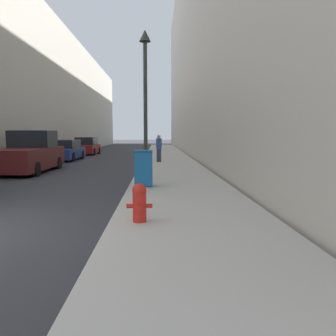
{
  "coord_description": "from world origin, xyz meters",
  "views": [
    {
      "loc": [
        4.21,
        -5.63,
        1.87
      ],
      "look_at": [
        4.92,
        16.36,
        -0.42
      ],
      "focal_mm": 35.0,
      "sensor_mm": 36.0,
      "label": 1
    }
  ],
  "objects_px": {
    "parked_sedan_far": "(87,147)",
    "parked_sedan_near": "(66,151)",
    "pickup_truck": "(28,155)",
    "lamppost": "(145,86)",
    "fire_hydrant": "(139,202)",
    "trash_bin": "(144,168)",
    "pedestrian_on_sidewalk": "(159,148)"
  },
  "relations": [
    {
      "from": "lamppost",
      "to": "trash_bin",
      "type": "bearing_deg",
      "value": -89.4
    },
    {
      "from": "pickup_truck",
      "to": "parked_sedan_far",
      "type": "relative_size",
      "value": 1.26
    },
    {
      "from": "fire_hydrant",
      "to": "parked_sedan_far",
      "type": "height_order",
      "value": "parked_sedan_far"
    },
    {
      "from": "fire_hydrant",
      "to": "pickup_truck",
      "type": "distance_m",
      "value": 11.7
    },
    {
      "from": "fire_hydrant",
      "to": "lamppost",
      "type": "distance_m",
      "value": 8.16
    },
    {
      "from": "parked_sedan_far",
      "to": "pedestrian_on_sidewalk",
      "type": "bearing_deg",
      "value": -55.93
    },
    {
      "from": "pickup_truck",
      "to": "parked_sedan_far",
      "type": "distance_m",
      "value": 13.64
    },
    {
      "from": "trash_bin",
      "to": "pedestrian_on_sidewalk",
      "type": "bearing_deg",
      "value": 86.71
    },
    {
      "from": "trash_bin",
      "to": "lamppost",
      "type": "bearing_deg",
      "value": 90.6
    },
    {
      "from": "lamppost",
      "to": "parked_sedan_far",
      "type": "height_order",
      "value": "lamppost"
    },
    {
      "from": "lamppost",
      "to": "parked_sedan_near",
      "type": "distance_m",
      "value": 11.93
    },
    {
      "from": "fire_hydrant",
      "to": "pickup_truck",
      "type": "bearing_deg",
      "value": 121.16
    },
    {
      "from": "lamppost",
      "to": "pedestrian_on_sidewalk",
      "type": "relative_size",
      "value": 3.54
    },
    {
      "from": "trash_bin",
      "to": "pickup_truck",
      "type": "bearing_deg",
      "value": 136.97
    },
    {
      "from": "lamppost",
      "to": "pickup_truck",
      "type": "bearing_deg",
      "value": 156.77
    },
    {
      "from": "lamppost",
      "to": "pedestrian_on_sidewalk",
      "type": "bearing_deg",
      "value": 84.91
    },
    {
      "from": "parked_sedan_far",
      "to": "lamppost",
      "type": "bearing_deg",
      "value": -69.82
    },
    {
      "from": "trash_bin",
      "to": "pedestrian_on_sidewalk",
      "type": "height_order",
      "value": "pedestrian_on_sidewalk"
    },
    {
      "from": "trash_bin",
      "to": "pickup_truck",
      "type": "xyz_separation_m",
      "value": [
        -5.95,
        5.55,
        0.1
      ]
    },
    {
      "from": "lamppost",
      "to": "parked_sedan_far",
      "type": "bearing_deg",
      "value": 110.18
    },
    {
      "from": "pickup_truck",
      "to": "parked_sedan_far",
      "type": "height_order",
      "value": "pickup_truck"
    },
    {
      "from": "parked_sedan_far",
      "to": "parked_sedan_near",
      "type": "bearing_deg",
      "value": -90.98
    },
    {
      "from": "pickup_truck",
      "to": "parked_sedan_near",
      "type": "relative_size",
      "value": 1.12
    },
    {
      "from": "lamppost",
      "to": "pedestrian_on_sidewalk",
      "type": "distance_m",
      "value": 7.15
    },
    {
      "from": "lamppost",
      "to": "parked_sedan_near",
      "type": "xyz_separation_m",
      "value": [
        -6.06,
        9.78,
        -3.16
      ]
    },
    {
      "from": "pickup_truck",
      "to": "pedestrian_on_sidewalk",
      "type": "distance_m",
      "value": 7.62
    },
    {
      "from": "fire_hydrant",
      "to": "parked_sedan_far",
      "type": "bearing_deg",
      "value": 104.43
    },
    {
      "from": "parked_sedan_near",
      "to": "pedestrian_on_sidewalk",
      "type": "height_order",
      "value": "pedestrian_on_sidewalk"
    },
    {
      "from": "trash_bin",
      "to": "parked_sedan_far",
      "type": "height_order",
      "value": "parked_sedan_far"
    },
    {
      "from": "parked_sedan_near",
      "to": "parked_sedan_far",
      "type": "distance_m",
      "value": 6.41
    },
    {
      "from": "fire_hydrant",
      "to": "parked_sedan_far",
      "type": "relative_size",
      "value": 0.19
    },
    {
      "from": "fire_hydrant",
      "to": "lamppost",
      "type": "bearing_deg",
      "value": 91.03
    }
  ]
}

